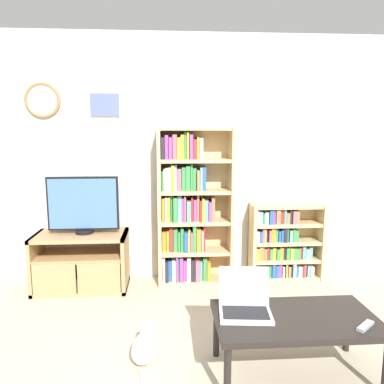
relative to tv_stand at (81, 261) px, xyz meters
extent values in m
cube|color=beige|center=(1.09, 0.31, 1.01)|extent=(6.09, 0.06, 2.60)
torus|color=olive|center=(-0.37, 0.26, 1.62)|extent=(0.36, 0.04, 0.36)
cylinder|color=white|center=(-0.37, 0.26, 1.62)|extent=(0.30, 0.02, 0.30)
cube|color=silver|center=(0.25, 0.27, 1.57)|extent=(0.32, 0.01, 0.25)
cube|color=slate|center=(0.25, 0.26, 1.57)|extent=(0.29, 0.02, 0.23)
cube|color=tan|center=(-0.44, 0.02, 0.00)|extent=(0.04, 0.48, 0.57)
cube|color=tan|center=(0.44, 0.02, 0.00)|extent=(0.04, 0.48, 0.57)
cube|color=tan|center=(0.00, 0.02, 0.27)|extent=(0.92, 0.48, 0.04)
cube|color=tan|center=(0.00, 0.02, -0.27)|extent=(0.92, 0.48, 0.04)
cube|color=tan|center=(0.00, 0.02, 0.05)|extent=(0.85, 0.44, 0.04)
cube|color=tan|center=(-0.21, -0.21, -0.10)|extent=(0.41, 0.02, 0.31)
cube|color=tan|center=(0.21, -0.21, -0.10)|extent=(0.41, 0.02, 0.31)
cylinder|color=black|center=(0.04, 0.04, 0.30)|extent=(0.18, 0.18, 0.04)
cube|color=black|center=(0.04, 0.04, 0.59)|extent=(0.70, 0.05, 0.54)
cube|color=#4770A8|center=(0.04, 0.01, 0.59)|extent=(0.67, 0.01, 0.50)
cube|color=tan|center=(0.80, 0.10, 0.53)|extent=(0.04, 0.31, 1.64)
cube|color=tan|center=(1.54, 0.10, 0.53)|extent=(0.04, 0.31, 1.64)
cube|color=tan|center=(1.17, 0.25, 0.53)|extent=(0.78, 0.02, 1.64)
cube|color=tan|center=(1.17, 0.10, -0.27)|extent=(0.71, 0.27, 0.04)
cube|color=tan|center=(1.17, 0.10, 0.05)|extent=(0.71, 0.27, 0.04)
cube|color=tan|center=(1.17, 0.10, 0.37)|extent=(0.71, 0.27, 0.04)
cube|color=tan|center=(1.17, 0.10, 0.69)|extent=(0.71, 0.27, 0.04)
cube|color=tan|center=(1.17, 0.10, 1.01)|extent=(0.71, 0.27, 0.04)
cube|color=tan|center=(1.17, 0.10, 1.33)|extent=(0.71, 0.27, 0.04)
cube|color=white|center=(0.84, 0.11, -0.12)|extent=(0.02, 0.23, 0.26)
cube|color=#232328|center=(0.87, 0.11, -0.14)|extent=(0.03, 0.24, 0.22)
cube|color=#2856A8|center=(0.90, 0.12, -0.14)|extent=(0.04, 0.19, 0.22)
cube|color=white|center=(0.94, 0.12, -0.14)|extent=(0.04, 0.21, 0.23)
cube|color=#9E4293|center=(0.97, 0.11, -0.12)|extent=(0.02, 0.24, 0.27)
cube|color=#5B9389|center=(0.99, 0.12, -0.12)|extent=(0.02, 0.19, 0.27)
cube|color=#9E4293|center=(1.02, 0.11, -0.13)|extent=(0.04, 0.24, 0.26)
cube|color=#9E4293|center=(1.06, 0.12, -0.15)|extent=(0.04, 0.20, 0.22)
cube|color=white|center=(1.10, 0.12, -0.13)|extent=(0.04, 0.22, 0.25)
cube|color=#232328|center=(1.14, 0.11, -0.14)|extent=(0.04, 0.23, 0.23)
cube|color=#B75B70|center=(1.19, 0.11, -0.14)|extent=(0.04, 0.24, 0.22)
cube|color=#5B9389|center=(1.23, 0.12, -0.15)|extent=(0.03, 0.20, 0.21)
cube|color=#388947|center=(1.27, 0.12, -0.14)|extent=(0.04, 0.21, 0.24)
cube|color=orange|center=(1.31, 0.11, -0.15)|extent=(0.03, 0.24, 0.20)
cube|color=orange|center=(0.84, 0.12, 0.17)|extent=(0.04, 0.19, 0.21)
cube|color=gold|center=(0.88, 0.12, 0.18)|extent=(0.02, 0.20, 0.22)
cube|color=red|center=(0.92, 0.12, 0.19)|extent=(0.04, 0.19, 0.25)
cube|color=#388947|center=(0.96, 0.12, 0.19)|extent=(0.04, 0.19, 0.24)
cube|color=#388947|center=(1.00, 0.12, 0.17)|extent=(0.02, 0.22, 0.21)
cube|color=#388947|center=(1.03, 0.12, 0.19)|extent=(0.03, 0.20, 0.24)
cube|color=#2856A8|center=(1.07, 0.11, 0.17)|extent=(0.04, 0.24, 0.21)
cube|color=gold|center=(1.10, 0.11, 0.18)|extent=(0.02, 0.23, 0.23)
cube|color=#B75B70|center=(1.13, 0.11, 0.17)|extent=(0.02, 0.24, 0.21)
cube|color=#388947|center=(1.16, 0.11, 0.20)|extent=(0.03, 0.25, 0.27)
cube|color=orange|center=(1.20, 0.11, 0.19)|extent=(0.04, 0.23, 0.24)
cube|color=#759EB7|center=(1.24, 0.11, 0.18)|extent=(0.02, 0.24, 0.22)
cube|color=red|center=(1.26, 0.12, 0.20)|extent=(0.02, 0.20, 0.26)
cube|color=orange|center=(0.84, 0.12, 0.51)|extent=(0.03, 0.21, 0.25)
cube|color=white|center=(0.87, 0.11, 0.51)|extent=(0.02, 0.24, 0.25)
cube|color=gold|center=(0.90, 0.11, 0.52)|extent=(0.03, 0.24, 0.26)
cube|color=#388947|center=(0.92, 0.12, 0.52)|extent=(0.02, 0.19, 0.26)
cube|color=#388947|center=(0.96, 0.11, 0.51)|extent=(0.04, 0.25, 0.25)
cube|color=#759EB7|center=(1.01, 0.12, 0.52)|extent=(0.04, 0.20, 0.26)
cube|color=#9E4293|center=(1.04, 0.12, 0.51)|extent=(0.02, 0.22, 0.24)
cube|color=#B75B70|center=(1.06, 0.12, 0.52)|extent=(0.02, 0.22, 0.26)
cube|color=#5B9389|center=(1.10, 0.11, 0.50)|extent=(0.04, 0.25, 0.22)
cube|color=red|center=(1.13, 0.12, 0.51)|extent=(0.02, 0.19, 0.25)
cube|color=#9E4293|center=(1.16, 0.12, 0.50)|extent=(0.03, 0.20, 0.22)
cube|color=#93704C|center=(1.20, 0.12, 0.52)|extent=(0.02, 0.20, 0.27)
cube|color=red|center=(1.22, 0.11, 0.49)|extent=(0.02, 0.23, 0.21)
cube|color=gold|center=(1.25, 0.11, 0.51)|extent=(0.02, 0.23, 0.24)
cube|color=#5B9389|center=(1.28, 0.12, 0.50)|extent=(0.04, 0.22, 0.22)
cube|color=#9E4293|center=(1.32, 0.11, 0.49)|extent=(0.03, 0.23, 0.20)
cube|color=#93704C|center=(1.35, 0.12, 0.51)|extent=(0.03, 0.20, 0.24)
cube|color=#388947|center=(0.83, 0.12, 0.81)|extent=(0.02, 0.21, 0.20)
cube|color=white|center=(0.85, 0.11, 0.82)|extent=(0.02, 0.24, 0.22)
cube|color=white|center=(0.88, 0.12, 0.82)|extent=(0.03, 0.19, 0.23)
cube|color=white|center=(0.91, 0.12, 0.83)|extent=(0.02, 0.21, 0.24)
cube|color=gold|center=(0.94, 0.12, 0.84)|extent=(0.03, 0.22, 0.26)
cube|color=#759EB7|center=(0.97, 0.12, 0.84)|extent=(0.03, 0.20, 0.26)
cube|color=#B75B70|center=(1.00, 0.12, 0.82)|extent=(0.04, 0.20, 0.22)
cube|color=#388947|center=(1.05, 0.12, 0.83)|extent=(0.04, 0.19, 0.24)
cube|color=#388947|center=(1.10, 0.12, 0.83)|extent=(0.04, 0.21, 0.25)
cube|color=#388947|center=(1.13, 0.12, 0.84)|extent=(0.02, 0.21, 0.27)
cube|color=#388947|center=(1.16, 0.12, 0.82)|extent=(0.04, 0.19, 0.23)
cube|color=#93704C|center=(1.20, 0.11, 0.81)|extent=(0.03, 0.24, 0.21)
cube|color=#759EB7|center=(1.23, 0.12, 0.83)|extent=(0.02, 0.21, 0.24)
cube|color=#2856A8|center=(1.26, 0.12, 0.83)|extent=(0.03, 0.21, 0.24)
cube|color=#232328|center=(0.84, 0.11, 1.14)|extent=(0.03, 0.24, 0.22)
cube|color=#9E4293|center=(0.88, 0.12, 1.15)|extent=(0.04, 0.21, 0.24)
cube|color=#9E4293|center=(0.92, 0.11, 1.14)|extent=(0.03, 0.23, 0.22)
cube|color=#B75B70|center=(0.96, 0.12, 1.15)|extent=(0.04, 0.21, 0.25)
cube|color=gold|center=(1.00, 0.11, 1.14)|extent=(0.03, 0.24, 0.22)
cube|color=gold|center=(1.04, 0.11, 1.15)|extent=(0.03, 0.23, 0.24)
cube|color=#388947|center=(1.07, 0.12, 1.16)|extent=(0.03, 0.20, 0.27)
cube|color=gold|center=(1.10, 0.11, 1.16)|extent=(0.02, 0.23, 0.27)
cube|color=#9E4293|center=(1.12, 0.11, 1.15)|extent=(0.03, 0.25, 0.25)
cube|color=red|center=(1.16, 0.11, 1.13)|extent=(0.04, 0.24, 0.20)
cube|color=gold|center=(1.19, 0.12, 1.14)|extent=(0.02, 0.20, 0.22)
cube|color=white|center=(1.22, 0.11, 1.13)|extent=(0.03, 0.23, 0.21)
cube|color=tan|center=(1.79, 0.13, 0.12)|extent=(0.04, 0.26, 0.83)
cube|color=tan|center=(2.54, 0.13, 0.12)|extent=(0.04, 0.26, 0.83)
cube|color=tan|center=(2.16, 0.25, 0.12)|extent=(0.78, 0.02, 0.83)
cube|color=tan|center=(2.16, 0.13, -0.27)|extent=(0.71, 0.22, 0.04)
cube|color=tan|center=(2.16, 0.13, -0.07)|extent=(0.71, 0.22, 0.04)
cube|color=tan|center=(2.16, 0.13, 0.12)|extent=(0.71, 0.22, 0.04)
cube|color=tan|center=(2.16, 0.13, 0.32)|extent=(0.71, 0.22, 0.04)
cube|color=tan|center=(2.16, 0.13, 0.52)|extent=(0.71, 0.22, 0.04)
cube|color=#B75B70|center=(1.83, 0.14, -0.19)|extent=(0.03, 0.18, 0.12)
cube|color=#5B9389|center=(1.86, 0.13, -0.19)|extent=(0.03, 0.21, 0.12)
cube|color=#388947|center=(1.89, 0.14, -0.19)|extent=(0.03, 0.18, 0.12)
cube|color=red|center=(1.94, 0.14, -0.19)|extent=(0.04, 0.17, 0.12)
cube|color=#388947|center=(1.98, 0.14, -0.19)|extent=(0.04, 0.16, 0.14)
cube|color=#2856A8|center=(2.02, 0.13, -0.18)|extent=(0.03, 0.19, 0.15)
cube|color=#2856A8|center=(2.05, 0.13, -0.19)|extent=(0.03, 0.19, 0.14)
cube|color=#9E4293|center=(2.09, 0.14, -0.18)|extent=(0.03, 0.17, 0.15)
cube|color=white|center=(2.12, 0.13, -0.19)|extent=(0.02, 0.20, 0.12)
cube|color=#232328|center=(2.14, 0.14, -0.19)|extent=(0.02, 0.19, 0.12)
cube|color=gold|center=(2.16, 0.14, -0.18)|extent=(0.02, 0.18, 0.15)
cube|color=#93704C|center=(2.19, 0.13, -0.19)|extent=(0.03, 0.19, 0.12)
cube|color=#232328|center=(2.21, 0.14, -0.20)|extent=(0.02, 0.17, 0.11)
cube|color=#759EB7|center=(2.24, 0.13, -0.18)|extent=(0.04, 0.20, 0.15)
cube|color=#2856A8|center=(2.27, 0.14, -0.19)|extent=(0.03, 0.19, 0.12)
cube|color=white|center=(2.31, 0.14, -0.20)|extent=(0.04, 0.18, 0.11)
cube|color=red|center=(2.34, 0.13, -0.19)|extent=(0.02, 0.20, 0.13)
cube|color=#B75B70|center=(2.37, 0.14, -0.19)|extent=(0.02, 0.17, 0.13)
cube|color=#5B9389|center=(2.40, 0.13, -0.19)|extent=(0.04, 0.20, 0.13)
cube|color=white|center=(2.44, 0.13, -0.20)|extent=(0.03, 0.19, 0.11)
cube|color=gold|center=(1.83, 0.13, 0.01)|extent=(0.04, 0.19, 0.13)
cube|color=#93704C|center=(1.87, 0.14, 0.02)|extent=(0.03, 0.19, 0.14)
cube|color=orange|center=(1.90, 0.14, 0.02)|extent=(0.02, 0.18, 0.15)
cube|color=#93704C|center=(1.92, 0.14, 0.01)|extent=(0.03, 0.19, 0.12)
cube|color=red|center=(1.95, 0.14, 0.01)|extent=(0.03, 0.17, 0.13)
cube|color=#388947|center=(1.98, 0.14, 0.00)|extent=(0.03, 0.18, 0.12)
cube|color=gold|center=(2.02, 0.14, 0.01)|extent=(0.04, 0.17, 0.13)
cube|color=#388947|center=(2.06, 0.13, 0.00)|extent=(0.04, 0.19, 0.12)
cube|color=orange|center=(2.10, 0.14, 0.01)|extent=(0.04, 0.17, 0.13)
cube|color=#232328|center=(2.13, 0.14, 0.02)|extent=(0.02, 0.16, 0.15)
cube|color=#388947|center=(2.17, 0.14, 0.01)|extent=(0.04, 0.19, 0.13)
cube|color=gold|center=(2.21, 0.13, 0.01)|extent=(0.04, 0.19, 0.12)
cube|color=#388947|center=(2.24, 0.13, 0.01)|extent=(0.02, 0.20, 0.12)
cube|color=#388947|center=(2.28, 0.14, 0.00)|extent=(0.04, 0.18, 0.12)
cube|color=red|center=(2.31, 0.14, 0.01)|extent=(0.02, 0.16, 0.13)
cube|color=#5B9389|center=(2.34, 0.14, 0.01)|extent=(0.03, 0.18, 0.14)
cube|color=#759EB7|center=(2.38, 0.14, 0.00)|extent=(0.04, 0.19, 0.11)
cube|color=#5B9389|center=(2.42, 0.14, 0.01)|extent=(0.03, 0.17, 0.12)
cube|color=white|center=(1.83, 0.13, 0.20)|extent=(0.03, 0.20, 0.12)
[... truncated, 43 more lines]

